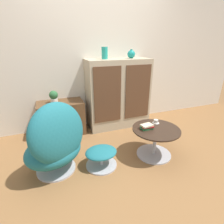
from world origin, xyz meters
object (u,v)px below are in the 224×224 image
Objects in this scene: vase_inner_left at (131,54)px; potted_plant at (54,96)px; tv_console at (62,118)px; vase_leftmost at (105,53)px; book_stack at (147,127)px; egg_chair at (56,142)px; ottoman at (101,155)px; sideboard at (118,94)px; coffee_table at (155,139)px; teacup at (156,122)px.

vase_inner_left is 1.46m from potted_plant.
vase_leftmost is (0.77, -0.02, 1.02)m from tv_console.
egg_chair is at bearing 176.74° from book_stack.
ottoman is at bearing -7.98° from egg_chair.
tv_console is 1.46m from book_stack.
potted_plant is at bearing 178.86° from sideboard.
vase_leftmost is (0.92, 0.97, 0.89)m from egg_chair.
tv_console is 3.89× the size of vase_leftmost.
vase_inner_left reaches higher than coffee_table.
egg_chair reaches higher than coffee_table.
sideboard is at bearing 95.41° from coffee_table.
book_stack is (1.14, -0.06, 0.03)m from egg_chair.
coffee_table reaches higher than ottoman.
vase_leftmost reaches higher than book_stack.
tv_console is 7.37× the size of teacup.
teacup is (1.20, -0.95, 0.15)m from tv_console.
potted_plant is (-0.85, 0.02, -0.64)m from vase_leftmost.
egg_chair reaches higher than ottoman.
tv_console is at bearing 135.31° from coffee_table.
egg_chair is 1.35m from teacup.
coffee_table is 3.66× the size of book_stack.
vase_leftmost is at bearing -1.29° from tv_console.
sideboard is at bearing -1.14° from potted_plant.
vase_inner_left is (1.39, 0.97, 0.86)m from egg_chair.
vase_inner_left is 1.26m from teacup.
sideboard is 1.65× the size of tv_console.
tv_console is at bearing 133.23° from book_stack.
sideboard is 0.96m from teacup.
egg_chair is 1.90m from vase_inner_left.
teacup reaches higher than coffee_table.
vase_leftmost reaches higher than ottoman.
ottoman is at bearing -111.51° from vase_leftmost.
vase_inner_left is at bearing 0.94° from sideboard.
coffee_table is 1.67m from potted_plant.
vase_inner_left is at bearing 87.25° from teacup.
tv_console is 3.66× the size of potted_plant.
book_stack is (-0.12, 0.04, 0.19)m from coffee_table.
vase_leftmost is at bearing 179.07° from sideboard.
sideboard is 1.06m from tv_console.
vase_inner_left reaches higher than teacup.
teacup reaches higher than ottoman.
tv_console is 0.39m from potted_plant.
vase_inner_left is 1.35m from book_stack.
sideboard is 1.14m from coffee_table.
sideboard is at bearing 58.05° from ottoman.
vase_leftmost is 1.35m from teacup.
book_stack reaches higher than ottoman.
coffee_table is at bearing -121.54° from teacup.
sideboard is at bearing -0.93° from vase_leftmost.
coffee_table is (1.11, -1.10, -0.03)m from tv_console.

